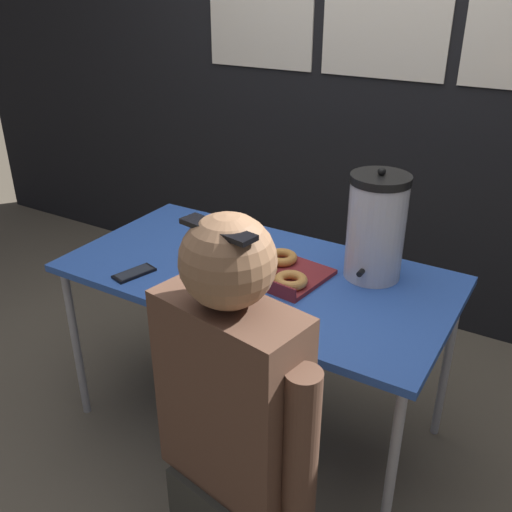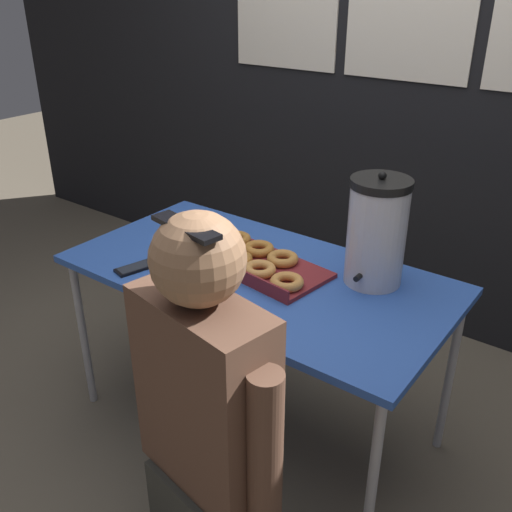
{
  "view_description": "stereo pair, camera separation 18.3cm",
  "coord_description": "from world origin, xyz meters",
  "px_view_note": "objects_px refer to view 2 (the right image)",
  "views": [
    {
      "loc": [
        0.96,
        -1.59,
        1.71
      ],
      "look_at": [
        -0.0,
        0.0,
        0.78
      ],
      "focal_mm": 40.0,
      "sensor_mm": 36.0,
      "label": 1
    },
    {
      "loc": [
        1.11,
        -1.49,
        1.71
      ],
      "look_at": [
        -0.0,
        0.0,
        0.78
      ],
      "focal_mm": 40.0,
      "sensor_mm": 36.0,
      "label": 2
    }
  ],
  "objects_px": {
    "donut_box": "(255,261)",
    "cell_phone": "(136,268)",
    "coffee_urn": "(377,232)",
    "person_seated": "(206,431)"
  },
  "relations": [
    {
      "from": "coffee_urn",
      "to": "person_seated",
      "type": "relative_size",
      "value": 0.33
    },
    {
      "from": "donut_box",
      "to": "coffee_urn",
      "type": "height_order",
      "value": "coffee_urn"
    },
    {
      "from": "cell_phone",
      "to": "person_seated",
      "type": "height_order",
      "value": "person_seated"
    },
    {
      "from": "donut_box",
      "to": "cell_phone",
      "type": "relative_size",
      "value": 3.33
    },
    {
      "from": "cell_phone",
      "to": "person_seated",
      "type": "distance_m",
      "value": 0.79
    },
    {
      "from": "donut_box",
      "to": "coffee_urn",
      "type": "relative_size",
      "value": 1.35
    },
    {
      "from": "donut_box",
      "to": "cell_phone",
      "type": "height_order",
      "value": "donut_box"
    },
    {
      "from": "donut_box",
      "to": "cell_phone",
      "type": "bearing_deg",
      "value": -133.01
    },
    {
      "from": "coffee_urn",
      "to": "cell_phone",
      "type": "bearing_deg",
      "value": -149.44
    },
    {
      "from": "person_seated",
      "to": "coffee_urn",
      "type": "bearing_deg",
      "value": -84.61
    }
  ]
}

